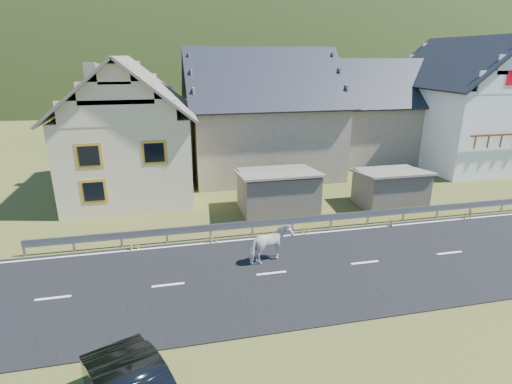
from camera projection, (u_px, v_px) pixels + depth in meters
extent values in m
plane|color=#3B4417|center=(365.00, 263.00, 16.56)|extent=(160.00, 160.00, 0.00)
cube|color=black|center=(365.00, 263.00, 16.55)|extent=(60.00, 7.00, 0.04)
cube|color=silver|center=(365.00, 262.00, 16.55)|extent=(60.00, 6.60, 0.01)
cube|color=#93969B|center=(331.00, 217.00, 19.77)|extent=(28.00, 0.08, 0.34)
cube|color=#93969B|center=(24.00, 249.00, 17.05)|extent=(0.10, 0.06, 0.70)
cube|color=#93969B|center=(74.00, 244.00, 17.45)|extent=(0.10, 0.06, 0.70)
cube|color=#93969B|center=(121.00, 240.00, 17.85)|extent=(0.10, 0.06, 0.70)
cube|color=#93969B|center=(167.00, 236.00, 18.26)|extent=(0.10, 0.06, 0.70)
cube|color=#93969B|center=(211.00, 232.00, 18.66)|extent=(0.10, 0.06, 0.70)
cube|color=#93969B|center=(252.00, 228.00, 19.06)|extent=(0.10, 0.06, 0.70)
cube|color=#93969B|center=(292.00, 225.00, 19.46)|extent=(0.10, 0.06, 0.70)
cube|color=#93969B|center=(331.00, 221.00, 19.87)|extent=(0.10, 0.06, 0.70)
cube|color=#93969B|center=(368.00, 218.00, 20.27)|extent=(0.10, 0.06, 0.70)
cube|color=#93969B|center=(403.00, 215.00, 20.67)|extent=(0.10, 0.06, 0.70)
cube|color=#93969B|center=(437.00, 212.00, 21.07)|extent=(0.10, 0.06, 0.70)
cube|color=#93969B|center=(470.00, 209.00, 21.48)|extent=(0.10, 0.06, 0.70)
cube|color=#93969B|center=(502.00, 206.00, 21.88)|extent=(0.10, 0.06, 0.70)
cube|color=#6E6150|center=(278.00, 192.00, 21.81)|extent=(4.30, 3.30, 2.40)
cube|color=#6E6150|center=(390.00, 189.00, 22.69)|extent=(3.80, 2.90, 2.20)
cube|color=beige|center=(131.00, 152.00, 24.82)|extent=(7.00, 9.00, 5.00)
cube|color=gold|center=(89.00, 156.00, 20.05)|extent=(1.30, 0.12, 1.30)
cube|color=gold|center=(154.00, 153.00, 20.69)|extent=(1.30, 0.12, 1.30)
cube|color=gold|center=(94.00, 191.00, 20.67)|extent=(1.30, 0.12, 1.30)
cube|color=gray|center=(92.00, 83.00, 24.49)|extent=(0.70, 0.70, 2.40)
cube|color=gray|center=(261.00, 137.00, 29.41)|extent=(10.00, 9.00, 5.00)
cube|color=gray|center=(372.00, 130.00, 33.33)|extent=(9.00, 8.00, 4.60)
cube|color=white|center=(460.00, 124.00, 31.54)|extent=(8.00, 10.00, 6.00)
ellipsoid|color=#1E3010|center=(196.00, 117.00, 190.39)|extent=(440.00, 280.00, 260.00)
imported|color=silver|center=(270.00, 245.00, 16.39)|extent=(1.47, 2.02, 1.56)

